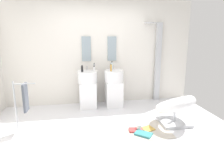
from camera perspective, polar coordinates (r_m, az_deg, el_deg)
name	(u,v)px	position (r m, az deg, el deg)	size (l,w,h in m)	color
ground_plane	(109,133)	(3.55, -0.98, -17.47)	(4.80, 3.60, 0.04)	silver
rear_partition	(99,53)	(4.75, -3.99, 6.73)	(4.80, 0.10, 2.60)	silver
pedestal_sink_left	(88,88)	(4.52, -7.44, -4.18)	(0.46, 0.46, 1.00)	white
pedestal_sink_right	(114,87)	(4.59, 0.58, -3.86)	(0.46, 0.46, 1.00)	white
vanity_mirror_left	(86,49)	(4.66, -7.87, 7.77)	(0.22, 0.03, 0.60)	#8C9EA8
vanity_mirror_right	(112,49)	(4.72, -0.02, 7.93)	(0.22, 0.03, 0.60)	#8C9EA8
shower_column	(157,61)	(5.04, 13.73, 4.19)	(0.49, 0.24, 2.05)	#B7BABF
lounge_chair	(175,107)	(3.89, 18.74, -9.38)	(1.08, 1.08, 0.65)	#B7BABF
towel_rack	(24,99)	(3.64, -25.40, -6.73)	(0.37, 0.22, 0.95)	#B7BABF
area_rug	(144,130)	(3.64, 9.87, -16.41)	(0.90, 0.72, 0.01)	beige
magazine_red	(136,130)	(3.58, 7.39, -16.51)	(0.25, 0.17, 0.03)	#B73838
magazine_teal	(143,134)	(3.47, 9.61, -17.50)	(0.29, 0.18, 0.03)	teal
magazine_ochre	(148,129)	(3.66, 10.93, -15.99)	(0.21, 0.19, 0.02)	gold
coffee_mug	(139,127)	(3.60, 8.27, -15.66)	(0.09, 0.09, 0.10)	white
soap_bottle_grey	(94,67)	(4.43, -5.47, 2.23)	(0.04, 0.04, 0.19)	#99999E
soap_bottle_amber	(111,68)	(4.38, -0.31, 2.11)	(0.04, 0.04, 0.18)	#C68C38
soap_bottle_black	(82,69)	(4.36, -9.15, 1.76)	(0.05, 0.05, 0.15)	black
soap_bottle_clear	(112,66)	(4.60, -0.02, 2.70)	(0.06, 0.06, 0.20)	silver
soap_bottle_white	(94,69)	(4.42, -5.50, 1.79)	(0.05, 0.05, 0.12)	white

